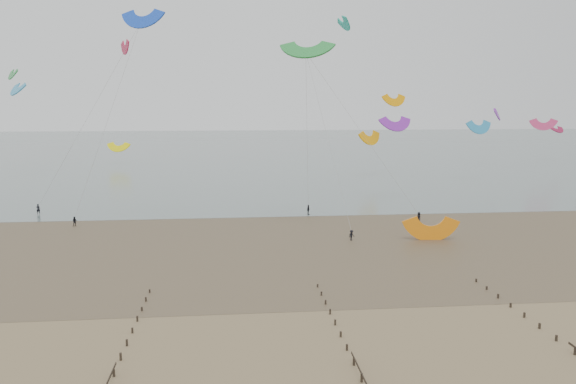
% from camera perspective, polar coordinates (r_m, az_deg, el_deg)
% --- Properties ---
extents(ground, '(500.00, 500.00, 0.00)m').
position_cam_1_polar(ground, '(50.55, 0.52, -14.17)').
color(ground, brown).
rests_on(ground, ground).
extents(sea_and_shore, '(500.00, 665.00, 0.03)m').
position_cam_1_polar(sea_and_shore, '(82.99, -4.87, -4.82)').
color(sea_and_shore, '#475654').
rests_on(sea_and_shore, ground).
extents(kitesurfers, '(128.85, 25.73, 1.85)m').
position_cam_1_polar(kitesurfers, '(101.40, 11.61, -1.92)').
color(kitesurfers, black).
rests_on(kitesurfers, ground).
extents(grounded_kite, '(7.44, 6.08, 3.82)m').
position_cam_1_polar(grounded_kite, '(85.02, 14.28, -4.74)').
color(grounded_kite, orange).
rests_on(grounded_kite, ground).
extents(kites_airborne, '(218.16, 116.09, 38.98)m').
position_cam_1_polar(kites_airborne, '(135.87, -5.70, 9.63)').
color(kites_airborne, blue).
rests_on(kites_airborne, ground).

